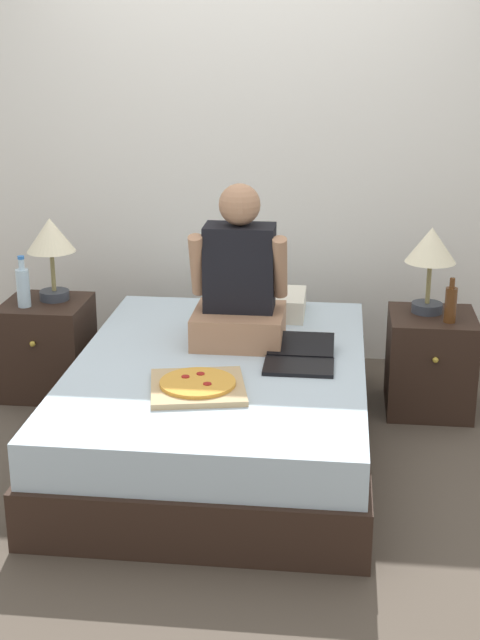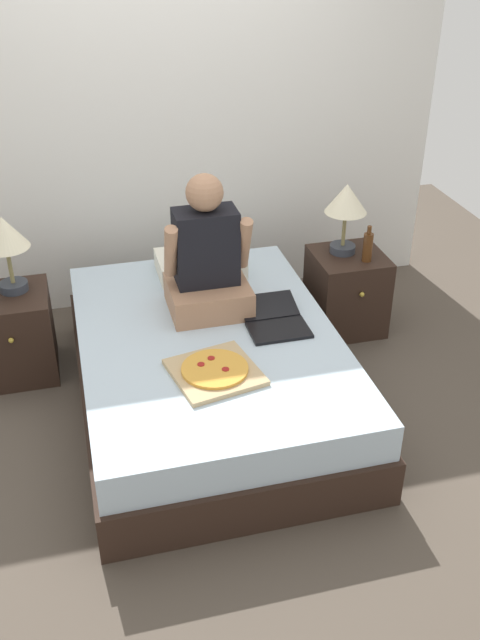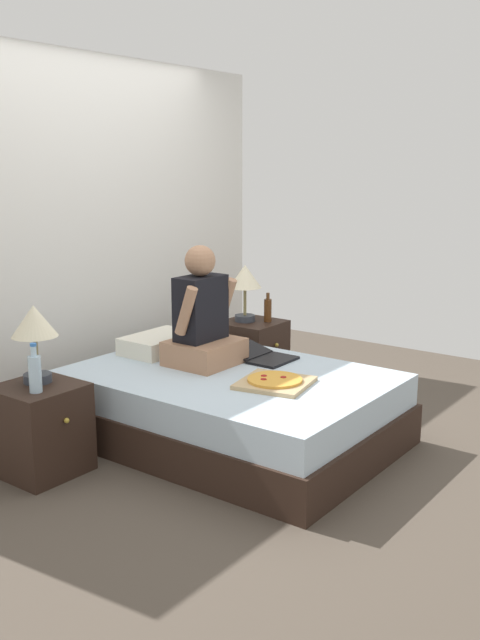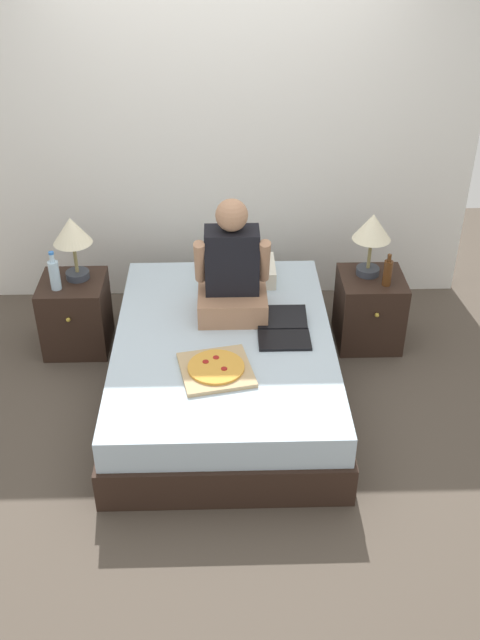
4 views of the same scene
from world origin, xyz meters
name	(u,v)px [view 4 (image 4 of 4)]	position (x,y,z in m)	size (l,w,h in m)	color
ground_plane	(224,393)	(0.00, 0.00, 0.00)	(5.70, 5.70, 0.00)	#4C4238
wall_back	(220,138)	(0.00, 1.35, 1.25)	(3.70, 0.12, 2.50)	silver
bed	(223,366)	(0.00, 0.00, 0.22)	(1.39, 1.98, 0.45)	black
nightstand_left	(75,314)	(-1.03, 0.58, 0.26)	(0.44, 0.47, 0.52)	black
lamp_on_left_nightstand	(71,235)	(-0.99, 0.63, 0.85)	(0.26, 0.26, 0.45)	#333842
water_bottle	(54,274)	(-1.11, 0.49, 0.63)	(0.07, 0.07, 0.28)	silver
nightstand_right	(369,310)	(1.03, 0.58, 0.26)	(0.44, 0.47, 0.52)	black
lamp_on_right_nightstand	(371,231)	(1.00, 0.63, 0.85)	(0.26, 0.26, 0.45)	#333842
beer_bottle	(387,272)	(1.10, 0.48, 0.62)	(0.06, 0.06, 0.23)	#512D14
pillow	(237,271)	(0.11, 0.71, 0.51)	(0.52, 0.34, 0.12)	silver
person_seated	(231,273)	(0.06, 0.28, 0.74)	(0.47, 0.40, 0.78)	#A37556
laptop	(283,332)	(0.37, 0.00, 0.47)	(0.32, 0.41, 0.07)	black
pizza_box	(215,369)	(-0.05, -0.36, 0.47)	(0.47, 0.47, 0.05)	tan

